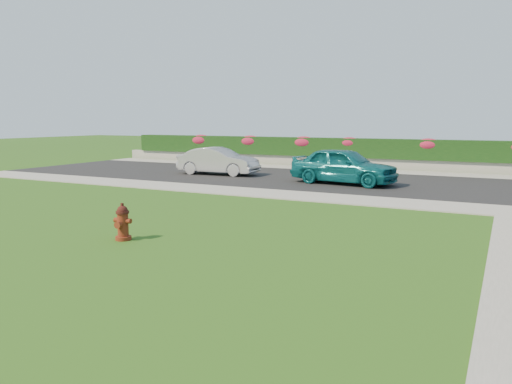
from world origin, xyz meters
The scene contains 14 objects.
ground centered at (0.00, 0.00, 0.00)m, with size 120.00×120.00×0.00m, color black.
street_far centered at (-5.00, 14.00, 0.02)m, with size 26.00×8.00×0.04m, color black.
sidewalk_far centered at (-6.00, 9.00, 0.02)m, with size 24.00×2.00×0.04m, color gray.
sidewalk_beyond centered at (-1.00, 19.00, 0.02)m, with size 34.00×2.00×0.04m, color gray.
retaining_wall centered at (-1.00, 20.50, 0.30)m, with size 34.00×0.40×0.60m, color gray.
hedge centered at (-1.00, 20.60, 1.15)m, with size 32.00×0.90×1.10m, color black.
fire_hydrant centered at (-1.64, 0.96, 0.41)m, with size 0.45×0.42×0.87m.
sedan_teal centered at (-0.02, 12.95, 0.82)m, with size 1.84×4.56×1.55m, color #0D5C64.
sedan_silver centered at (-6.73, 13.65, 0.72)m, with size 1.43×4.10×1.35m, color #A3A5AB.
flower_clump_a centered at (-12.20, 20.50, 1.41)m, with size 1.45×0.93×0.73m, color #C0203C.
flower_clump_b centered at (-8.49, 20.50, 1.42)m, with size 1.43×0.92×0.71m, color #C0203C.
flower_clump_c centered at (-4.84, 20.50, 1.42)m, with size 1.43×0.92×0.71m, color #C0203C.
flower_clump_d centered at (-2.02, 20.50, 1.45)m, with size 1.27×0.82×0.64m, color #C0203C.
flower_clump_e centered at (2.35, 20.50, 1.43)m, with size 1.36×0.87×0.68m, color #C0203C.
Camera 1 is at (6.24, -7.75, 2.78)m, focal length 35.00 mm.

